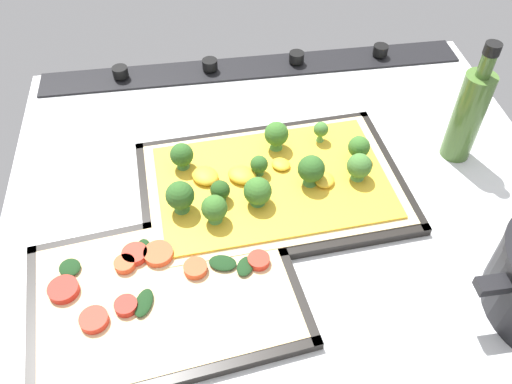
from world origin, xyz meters
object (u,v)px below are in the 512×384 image
veggie_pizza_back (162,291)px  oil_bottle (469,114)px  baking_tray_back (166,296)px  baking_tray_front (272,188)px  broccoli_pizza (270,180)px

veggie_pizza_back → oil_bottle: 50.77cm
baking_tray_back → baking_tray_front: bearing=-134.8°
baking_tray_front → veggie_pizza_back: (16.60, 15.95, 0.73)cm
baking_tray_back → oil_bottle: size_ratio=1.81×
veggie_pizza_back → oil_bottle: (-46.37, -19.48, 6.93)cm
baking_tray_front → broccoli_pizza: (0.49, 0.04, 1.76)cm
baking_tray_back → veggie_pizza_back: (0.37, -0.38, 0.72)cm
broccoli_pizza → veggie_pizza_back: bearing=44.6°
baking_tray_front → broccoli_pizza: bearing=4.3°
broccoli_pizza → oil_bottle: oil_bottle is taller
baking_tray_front → veggie_pizza_back: size_ratio=1.21×
baking_tray_front → oil_bottle: oil_bottle is taller
baking_tray_back → veggie_pizza_back: veggie_pizza_back is taller
broccoli_pizza → baking_tray_back: bearing=46.0°
oil_bottle → veggie_pizza_back: bearing=22.8°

